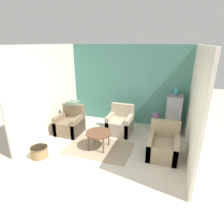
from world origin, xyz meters
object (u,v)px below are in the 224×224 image
(wicker_basket, at_px, (39,152))
(coffee_table, at_px, (99,134))
(armchair_left, at_px, (70,124))
(armchair_middle, at_px, (120,124))
(parrot, at_px, (176,91))
(armchair_right, at_px, (163,146))
(birdcage, at_px, (173,115))
(potted_plant, at_px, (156,120))

(wicker_basket, bearing_deg, coffee_table, 35.00)
(armchair_left, height_order, armchair_middle, same)
(parrot, bearing_deg, coffee_table, -138.44)
(armchair_left, height_order, parrot, parrot)
(coffee_table, height_order, parrot, parrot)
(armchair_right, height_order, birdcage, birdcage)
(coffee_table, bearing_deg, armchair_left, 155.25)
(birdcage, height_order, wicker_basket, birdcage)
(armchair_middle, bearing_deg, armchair_left, -159.72)
(armchair_middle, xyz_separation_m, wicker_basket, (-1.52, -1.98, -0.14))
(parrot, bearing_deg, potted_plant, -178.14)
(armchair_right, xyz_separation_m, wicker_basket, (-2.93, -1.02, -0.14))
(armchair_right, xyz_separation_m, parrot, (0.16, 1.49, 1.06))
(coffee_table, xyz_separation_m, potted_plant, (1.33, 1.62, -0.07))
(armchair_left, height_order, potted_plant, armchair_left)
(coffee_table, bearing_deg, armchair_middle, 76.19)
(armchair_left, xyz_separation_m, armchair_right, (2.89, -0.41, 0.00))
(armchair_middle, relative_size, birdcage, 0.71)
(armchair_right, bearing_deg, potted_plant, 103.52)
(birdcage, bearing_deg, wicker_basket, -140.98)
(wicker_basket, bearing_deg, potted_plant, 44.03)
(potted_plant, bearing_deg, armchair_right, -76.48)
(armchair_middle, bearing_deg, parrot, 18.52)
(parrot, bearing_deg, wicker_basket, -140.95)
(parrot, bearing_deg, armchair_right, -96.22)
(armchair_middle, bearing_deg, wicker_basket, -127.54)
(parrot, relative_size, wicker_basket, 0.56)
(birdcage, relative_size, potted_plant, 1.97)
(potted_plant, height_order, wicker_basket, potted_plant)
(coffee_table, distance_m, armchair_left, 1.34)
(coffee_table, xyz_separation_m, wicker_basket, (-1.25, -0.88, -0.28))
(coffee_table, bearing_deg, birdcage, 41.52)
(armchair_right, bearing_deg, wicker_basket, -160.76)
(armchair_left, relative_size, potted_plant, 1.40)
(potted_plant, distance_m, wicker_basket, 3.59)
(armchair_left, relative_size, wicker_basket, 2.03)
(coffee_table, height_order, armchair_middle, armchair_middle)
(coffee_table, distance_m, armchair_right, 1.69)
(birdcage, distance_m, wicker_basket, 4.01)
(coffee_table, relative_size, armchair_middle, 0.78)
(birdcage, height_order, potted_plant, birdcage)
(coffee_table, bearing_deg, potted_plant, 50.62)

